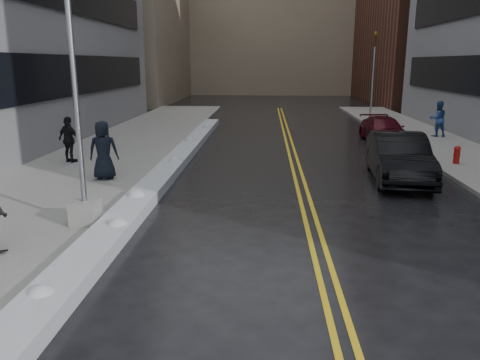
# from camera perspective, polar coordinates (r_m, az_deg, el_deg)

# --- Properties ---
(ground) EXTENTS (160.00, 160.00, 0.00)m
(ground) POSITION_cam_1_polar(r_m,az_deg,el_deg) (10.05, -4.32, -10.26)
(ground) COLOR black
(ground) RESTS_ON ground
(sidewalk_west) EXTENTS (5.50, 50.00, 0.15)m
(sidewalk_west) POSITION_cam_1_polar(r_m,az_deg,el_deg) (20.71, -16.66, 2.22)
(sidewalk_west) COLOR gray
(sidewalk_west) RESTS_ON ground
(lane_line_left) EXTENTS (0.12, 50.00, 0.01)m
(lane_line_left) POSITION_cam_1_polar(r_m,az_deg,el_deg) (19.54, 6.33, 1.83)
(lane_line_left) COLOR gold
(lane_line_left) RESTS_ON ground
(lane_line_right) EXTENTS (0.12, 50.00, 0.01)m
(lane_line_right) POSITION_cam_1_polar(r_m,az_deg,el_deg) (19.56, 7.21, 1.82)
(lane_line_right) COLOR gold
(lane_line_right) RESTS_ON ground
(snow_ridge) EXTENTS (0.90, 30.00, 0.34)m
(snow_ridge) POSITION_cam_1_polar(r_m,az_deg,el_deg) (17.91, -8.83, 1.16)
(snow_ridge) COLOR silver
(snow_ridge) RESTS_ON ground
(building_west_far) EXTENTS (14.00, 22.00, 18.00)m
(building_west_far) POSITION_cam_1_polar(r_m,az_deg,el_deg) (55.86, -15.10, 18.68)
(building_west_far) COLOR gray
(building_west_far) RESTS_ON ground
(building_far) EXTENTS (36.00, 16.00, 22.00)m
(building_far) POSITION_cam_1_polar(r_m,az_deg,el_deg) (69.41, 4.01, 19.79)
(building_far) COLOR gray
(building_far) RESTS_ON ground
(lamppost) EXTENTS (0.65, 0.65, 7.62)m
(lamppost) POSITION_cam_1_polar(r_m,az_deg,el_deg) (12.07, -19.09, 5.71)
(lamppost) COLOR gray
(lamppost) RESTS_ON sidewalk_west
(fire_hydrant) EXTENTS (0.26, 0.26, 0.73)m
(fire_hydrant) POSITION_cam_1_polar(r_m,az_deg,el_deg) (20.89, 24.93, 2.92)
(fire_hydrant) COLOR maroon
(fire_hydrant) RESTS_ON sidewalk_east
(traffic_signal) EXTENTS (0.16, 0.20, 6.00)m
(traffic_signal) POSITION_cam_1_polar(r_m,az_deg,el_deg) (33.86, 15.92, 12.37)
(traffic_signal) COLOR gray
(traffic_signal) RESTS_ON sidewalk_east
(pedestrian_c) EXTENTS (1.10, 0.81, 2.05)m
(pedestrian_c) POSITION_cam_1_polar(r_m,az_deg,el_deg) (16.98, -16.31, 3.51)
(pedestrian_c) COLOR black
(pedestrian_c) RESTS_ON sidewalk_west
(pedestrian_d) EXTENTS (1.19, 0.87, 1.87)m
(pedestrian_d) POSITION_cam_1_polar(r_m,az_deg,el_deg) (20.34, -20.10, 4.64)
(pedestrian_d) COLOR black
(pedestrian_d) RESTS_ON sidewalk_west
(pedestrian_east) EXTENTS (1.05, 0.88, 1.94)m
(pedestrian_east) POSITION_cam_1_polar(r_m,az_deg,el_deg) (28.15, 22.97, 6.88)
(pedestrian_east) COLOR navy
(pedestrian_east) RESTS_ON sidewalk_east
(car_black) EXTENTS (2.27, 5.28, 1.69)m
(car_black) POSITION_cam_1_polar(r_m,az_deg,el_deg) (17.66, 18.79, 2.62)
(car_black) COLOR black
(car_black) RESTS_ON ground
(car_maroon) EXTENTS (2.03, 4.62, 1.32)m
(car_maroon) POSITION_cam_1_polar(r_m,az_deg,el_deg) (26.07, 17.11, 5.85)
(car_maroon) COLOR #450B16
(car_maroon) RESTS_ON ground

